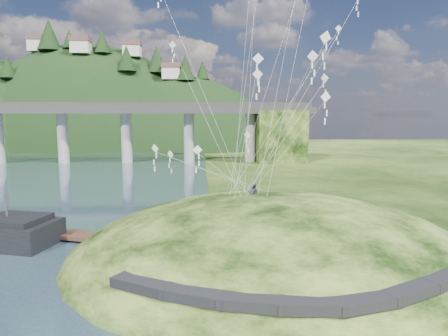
{
  "coord_description": "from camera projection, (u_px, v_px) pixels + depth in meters",
  "views": [
    {
      "loc": [
        1.83,
        -30.54,
        11.88
      ],
      "look_at": [
        4.0,
        6.0,
        7.0
      ],
      "focal_mm": 32.0,
      "sensor_mm": 36.0,
      "label": 1
    }
  ],
  "objects": [
    {
      "name": "wooden_dock",
      "position": [
        128.0,
        240.0,
        36.67
      ],
      "size": [
        14.12,
        6.65,
        1.01
      ],
      "color": "#371F16",
      "rests_on": "ground"
    },
    {
      "name": "kite_flyers",
      "position": [
        253.0,
        184.0,
        35.39
      ],
      "size": [
        1.14,
        1.13,
        1.72
      ],
      "color": "#262A32",
      "rests_on": "ground"
    },
    {
      "name": "ground",
      "position": [
        178.0,
        266.0,
        31.69
      ],
      "size": [
        320.0,
        320.0,
        0.0
      ],
      "primitive_type": "plane",
      "color": "black",
      "rests_on": "ground"
    },
    {
      "name": "far_ridge",
      "position": [
        81.0,
        166.0,
        150.99
      ],
      "size": [
        153.0,
        70.0,
        94.5
      ],
      "color": "black",
      "rests_on": "ground"
    },
    {
      "name": "kite_swarm",
      "position": [
        264.0,
        49.0,
        33.77
      ],
      "size": [
        20.41,
        17.44,
        20.2
      ],
      "color": "white",
      "rests_on": "ground"
    },
    {
      "name": "footpath",
      "position": [
        303.0,
        292.0,
        22.21
      ],
      "size": [
        22.29,
        5.84,
        0.83
      ],
      "color": "black",
      "rests_on": "ground"
    },
    {
      "name": "grass_hill",
      "position": [
        273.0,
        271.0,
        34.33
      ],
      "size": [
        36.0,
        32.0,
        13.0
      ],
      "color": "black",
      "rests_on": "ground"
    },
    {
      "name": "bridge",
      "position": [
        85.0,
        124.0,
        98.17
      ],
      "size": [
        160.0,
        11.0,
        15.0
      ],
      "color": "#2D2B2B",
      "rests_on": "ground"
    }
  ]
}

